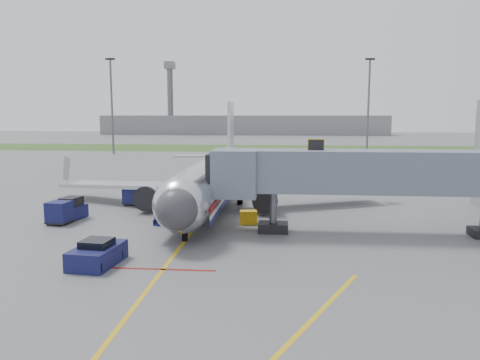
# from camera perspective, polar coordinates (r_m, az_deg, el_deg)

# --- Properties ---
(ground) EXTENTS (400.00, 400.00, 0.00)m
(ground) POSITION_cam_1_polar(r_m,az_deg,el_deg) (30.81, -7.49, -8.35)
(ground) COLOR #565659
(ground) RESTS_ON ground
(grass_strip) EXTENTS (300.00, 25.00, 0.01)m
(grass_strip) POSITION_cam_1_polar(r_m,az_deg,el_deg) (119.32, 1.97, 3.90)
(grass_strip) COLOR #2D4C1E
(grass_strip) RESTS_ON ground
(apron_markings) EXTENTS (21.52, 50.00, 0.01)m
(apron_markings) POSITION_cam_1_polar(r_m,az_deg,el_deg) (24.03, -11.43, -13.25)
(apron_markings) COLOR gold
(apron_markings) RESTS_ON ground
(airliner) EXTENTS (32.10, 35.67, 10.25)m
(airliner) POSITION_cam_1_polar(r_m,az_deg,el_deg) (44.97, -3.32, 0.35)
(airliner) COLOR silver
(airliner) RESTS_ON ground
(jet_bridge) EXTENTS (25.30, 4.00, 6.90)m
(jet_bridge) POSITION_cam_1_polar(r_m,az_deg,el_deg) (34.66, 15.54, 0.80)
(jet_bridge) COLOR slate
(jet_bridge) RESTS_ON ground
(light_mast_left) EXTENTS (2.00, 0.44, 20.40)m
(light_mast_left) POSITION_cam_1_polar(r_m,az_deg,el_deg) (105.40, -15.36, 8.93)
(light_mast_left) COLOR #595B60
(light_mast_left) RESTS_ON ground
(light_mast_right) EXTENTS (2.00, 0.44, 20.40)m
(light_mast_right) POSITION_cam_1_polar(r_m,az_deg,el_deg) (105.47, 15.39, 8.93)
(light_mast_right) COLOR #595B60
(light_mast_right) RESTS_ON ground
(distant_terminal) EXTENTS (120.00, 14.00, 8.00)m
(distant_terminal) POSITION_cam_1_polar(r_m,az_deg,el_deg) (199.57, 0.38, 6.73)
(distant_terminal) COLOR slate
(distant_terminal) RESTS_ON ground
(control_tower) EXTENTS (4.00, 4.00, 30.00)m
(control_tower) POSITION_cam_1_polar(r_m,az_deg,el_deg) (199.53, -8.51, 10.47)
(control_tower) COLOR #595B60
(control_tower) RESTS_ON ground
(pushback_tug) EXTENTS (2.56, 3.81, 1.50)m
(pushback_tug) POSITION_cam_1_polar(r_m,az_deg,el_deg) (28.60, -17.01, -8.64)
(pushback_tug) COLOR #0D153C
(pushback_tug) RESTS_ON ground
(baggage_tug) EXTENTS (1.85, 2.90, 1.88)m
(baggage_tug) POSITION_cam_1_polar(r_m,az_deg,el_deg) (41.12, -19.83, -3.41)
(baggage_tug) COLOR #0D153C
(baggage_tug) RESTS_ON ground
(baggage_cart_a) EXTENTS (1.93, 1.93, 1.58)m
(baggage_cart_a) POSITION_cam_1_polar(r_m,az_deg,el_deg) (47.11, -11.20, -1.70)
(baggage_cart_a) COLOR #0D153C
(baggage_cart_a) RESTS_ON ground
(baggage_cart_b) EXTENTS (1.85, 1.85, 1.80)m
(baggage_cart_b) POSITION_cam_1_polar(r_m,az_deg,el_deg) (39.77, -21.17, -3.73)
(baggage_cart_b) COLOR #0D153C
(baggage_cart_b) RESTS_ON ground
(baggage_cart_c) EXTENTS (2.09, 2.09, 1.96)m
(baggage_cart_c) POSITION_cam_1_polar(r_m,az_deg,el_deg) (46.02, -12.73, -1.74)
(baggage_cart_c) COLOR #0D153C
(baggage_cart_c) RESTS_ON ground
(belt_loader) EXTENTS (1.78, 3.81, 1.80)m
(belt_loader) POSITION_cam_1_polar(r_m,az_deg,el_deg) (38.33, -8.71, -4.42)
(belt_loader) COLOR #0D153C
(belt_loader) RESTS_ON ground
(ground_power_cart) EXTENTS (1.43, 1.05, 1.06)m
(ground_power_cart) POSITION_cam_1_polar(r_m,az_deg,el_deg) (37.22, 1.04, -4.58)
(ground_power_cart) COLOR #E8A70D
(ground_power_cart) RESTS_ON ground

